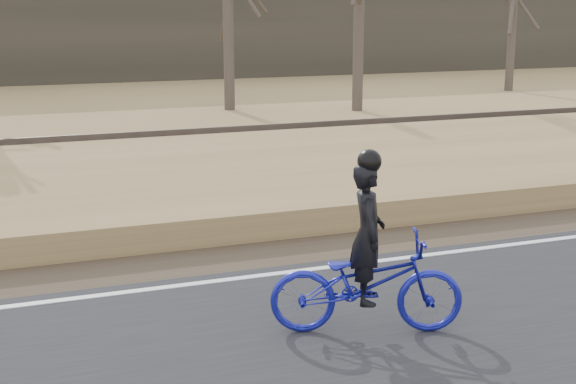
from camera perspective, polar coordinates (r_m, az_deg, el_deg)
name	(u,v)px	position (r m, az deg, el deg)	size (l,w,h in m)	color
ground	(19,317)	(10.06, -18.61, -8.39)	(120.00, 120.00, 0.00)	#9B7E4E
edge_line	(17,306)	(10.23, -18.69, -7.65)	(120.00, 0.12, 0.01)	silver
shoulder	(14,282)	(11.18, -18.88, -6.11)	(120.00, 1.60, 0.04)	#473A2B
embankment	(6,213)	(14.01, -19.40, -1.42)	(120.00, 5.00, 0.44)	#9B7E4E
ballast	(1,169)	(17.72, -19.75, 1.55)	(120.00, 3.00, 0.45)	slate
cyclist	(367,275)	(8.81, 5.62, -5.89)	(2.23, 1.40, 2.04)	navy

